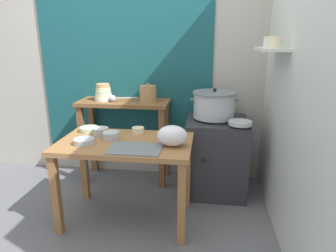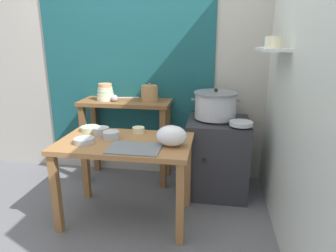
% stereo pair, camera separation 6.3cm
% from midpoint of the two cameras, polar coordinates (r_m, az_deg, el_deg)
% --- Properties ---
extents(ground_plane, '(9.00, 9.00, 0.00)m').
position_cam_midpoint_polar(ground_plane, '(2.77, -10.71, -17.50)').
color(ground_plane, slate).
extents(wall_back, '(4.40, 0.12, 2.60)m').
position_cam_midpoint_polar(wall_back, '(3.35, -4.60, 12.42)').
color(wall_back, '#B2ADA3').
rests_on(wall_back, ground).
extents(wall_right, '(0.30, 3.20, 2.60)m').
position_cam_midpoint_polar(wall_right, '(2.46, 22.35, 9.76)').
color(wall_right, silver).
rests_on(wall_right, ground).
extents(prep_table, '(1.10, 0.66, 0.72)m').
position_cam_midpoint_polar(prep_table, '(2.53, -8.84, -5.26)').
color(prep_table, '#9E6B3D').
rests_on(prep_table, ground).
extents(back_shelf_table, '(0.96, 0.40, 0.90)m').
position_cam_midpoint_polar(back_shelf_table, '(3.25, -8.87, 0.97)').
color(back_shelf_table, brown).
rests_on(back_shelf_table, ground).
extents(stove_block, '(0.60, 0.61, 0.78)m').
position_cam_midpoint_polar(stove_block, '(3.09, 8.54, -5.60)').
color(stove_block, '#2D2D33').
rests_on(stove_block, ground).
extents(steamer_pot, '(0.47, 0.42, 0.29)m').
position_cam_midpoint_polar(steamer_pot, '(2.96, 8.19, 4.07)').
color(steamer_pot, '#B7BABF').
rests_on(steamer_pot, stove_block).
extents(clay_pot, '(0.18, 0.18, 0.19)m').
position_cam_midpoint_polar(clay_pot, '(3.12, -4.41, 6.18)').
color(clay_pot, '#A37A4C').
rests_on(clay_pot, back_shelf_table).
extents(bowl_stack_enamel, '(0.18, 0.18, 0.18)m').
position_cam_midpoint_polar(bowl_stack_enamel, '(3.24, -12.79, 6.16)').
color(bowl_stack_enamel, silver).
rests_on(bowl_stack_enamel, back_shelf_table).
extents(ladle, '(0.28, 0.12, 0.07)m').
position_cam_midpoint_polar(ladle, '(3.16, -10.88, 5.21)').
color(ladle, '#B7BABF').
rests_on(ladle, back_shelf_table).
extents(serving_tray, '(0.40, 0.28, 0.01)m').
position_cam_midpoint_polar(serving_tray, '(2.30, -7.02, -4.32)').
color(serving_tray, slate).
rests_on(serving_tray, prep_table).
extents(plastic_bag, '(0.24, 0.18, 0.17)m').
position_cam_midpoint_polar(plastic_bag, '(2.33, 0.05, -1.88)').
color(plastic_bag, white).
rests_on(plastic_bag, prep_table).
extents(wide_pan, '(0.21, 0.21, 0.04)m').
position_cam_midpoint_polar(wide_pan, '(2.77, 13.00, 0.58)').
color(wide_pan, '#B7BABF').
rests_on(wide_pan, stove_block).
extents(prep_bowl_0, '(0.17, 0.17, 0.04)m').
position_cam_midpoint_polar(prep_bowl_0, '(2.49, -16.45, -2.78)').
color(prep_bowl_0, '#B7BABF').
rests_on(prep_bowl_0, prep_table).
extents(prep_bowl_1, '(0.14, 0.14, 0.07)m').
position_cam_midpoint_polar(prep_bowl_1, '(2.54, -11.53, -1.76)').
color(prep_bowl_1, '#B7BABF').
rests_on(prep_bowl_1, prep_table).
extents(prep_bowl_2, '(0.11, 0.11, 0.05)m').
position_cam_midpoint_polar(prep_bowl_2, '(2.68, -6.42, -0.75)').
color(prep_bowl_2, beige).
rests_on(prep_bowl_2, prep_table).
extents(prep_bowl_3, '(0.17, 0.17, 0.04)m').
position_cam_midpoint_polar(prep_bowl_3, '(2.81, -15.48, -0.55)').
color(prep_bowl_3, '#B7D1AD').
rests_on(prep_bowl_3, prep_table).
extents(prep_bowl_4, '(0.13, 0.13, 0.07)m').
position_cam_midpoint_polar(prep_bowl_4, '(2.67, -13.36, -0.99)').
color(prep_bowl_4, '#B7BABF').
rests_on(prep_bowl_4, prep_table).
extents(prep_bowl_5, '(0.13, 0.13, 0.05)m').
position_cam_midpoint_polar(prep_bowl_5, '(2.62, 0.36, -1.08)').
color(prep_bowl_5, '#B7BABF').
rests_on(prep_bowl_5, prep_table).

